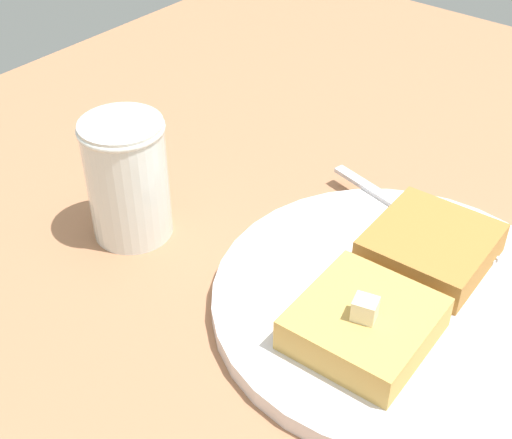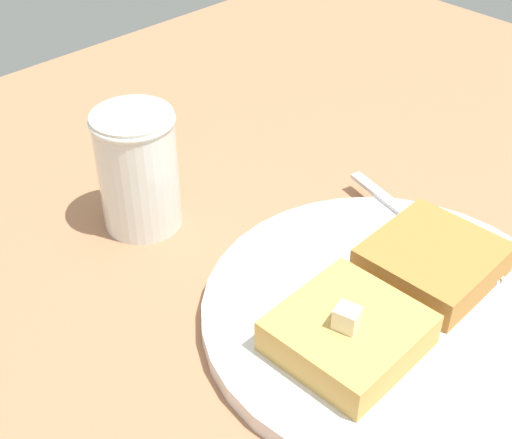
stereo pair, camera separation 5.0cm
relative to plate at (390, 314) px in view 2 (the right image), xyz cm
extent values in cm
cylinder|color=silver|center=(0.00, 0.00, -0.10)|extent=(25.54, 25.54, 1.34)
torus|color=#312E3D|center=(0.00, 0.00, 0.17)|extent=(25.54, 25.54, 0.80)
cube|color=tan|center=(-4.77, -0.21, 1.77)|extent=(8.86, 8.45, 2.40)
cube|color=#B07736|center=(4.77, 0.21, 1.77)|extent=(8.86, 8.45, 2.40)
cube|color=#F3E9C2|center=(-5.40, -0.46, 3.71)|extent=(1.67, 1.77, 1.47)
cube|color=silver|center=(9.28, 6.99, 0.75)|extent=(3.06, 9.96, 0.36)
cube|color=silver|center=(7.88, 0.74, 0.75)|extent=(2.76, 3.21, 0.36)
cube|color=silver|center=(8.03, -2.36, 0.75)|extent=(1.01, 3.19, 0.36)
cube|color=silver|center=(7.50, -2.24, 0.75)|extent=(1.01, 3.19, 0.36)
cube|color=silver|center=(6.96, -2.12, 0.75)|extent=(1.01, 3.19, 0.36)
cube|color=silver|center=(6.42, -2.00, 0.75)|extent=(1.01, 3.19, 0.36)
cylinder|color=#481B0A|center=(-5.35, 20.66, 2.42)|extent=(5.69, 5.69, 6.38)
cylinder|color=silver|center=(-5.35, 20.66, 4.13)|extent=(6.18, 6.18, 9.80)
torus|color=silver|center=(-5.35, 20.66, 8.58)|extent=(6.43, 6.43, 0.50)
camera|label=1|loc=(-33.68, -14.91, 34.46)|focal=50.00mm
camera|label=2|loc=(-30.26, -18.60, 34.46)|focal=50.00mm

